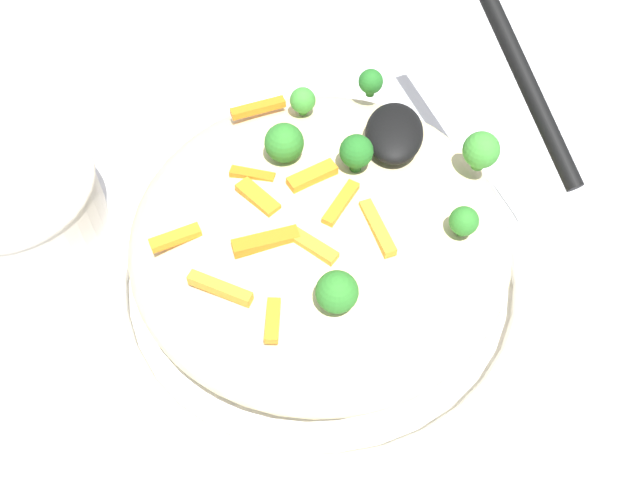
% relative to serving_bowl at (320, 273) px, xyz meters
% --- Properties ---
extents(ground_plane, '(2.40, 2.40, 0.00)m').
position_rel_serving_bowl_xyz_m(ground_plane, '(0.00, 0.00, -0.02)').
color(ground_plane, silver).
extents(serving_bowl, '(0.31, 0.31, 0.04)m').
position_rel_serving_bowl_xyz_m(serving_bowl, '(0.00, 0.00, 0.00)').
color(serving_bowl, white).
rests_on(serving_bowl, ground_plane).
extents(pasta_mound, '(0.26, 0.26, 0.07)m').
position_rel_serving_bowl_xyz_m(pasta_mound, '(0.00, 0.00, 0.05)').
color(pasta_mound, beige).
rests_on(pasta_mound, serving_bowl).
extents(carrot_piece_0, '(0.03, 0.03, 0.01)m').
position_rel_serving_bowl_xyz_m(carrot_piece_0, '(-0.02, -0.01, 0.09)').
color(carrot_piece_0, orange).
rests_on(carrot_piece_0, pasta_mound).
extents(carrot_piece_1, '(0.01, 0.03, 0.01)m').
position_rel_serving_bowl_xyz_m(carrot_piece_1, '(-0.02, -0.05, 0.08)').
color(carrot_piece_1, orange).
rests_on(carrot_piece_1, pasta_mound).
extents(carrot_piece_2, '(0.02, 0.04, 0.01)m').
position_rel_serving_bowl_xyz_m(carrot_piece_2, '(-0.09, -0.06, 0.08)').
color(carrot_piece_2, orange).
rests_on(carrot_piece_2, pasta_mound).
extents(carrot_piece_3, '(0.04, 0.03, 0.01)m').
position_rel_serving_bowl_xyz_m(carrot_piece_3, '(0.02, 0.04, 0.08)').
color(carrot_piece_3, orange).
rests_on(carrot_piece_3, pasta_mound).
extents(carrot_piece_4, '(0.03, 0.01, 0.01)m').
position_rel_serving_bowl_xyz_m(carrot_piece_4, '(0.09, -0.02, 0.08)').
color(carrot_piece_4, orange).
rests_on(carrot_piece_4, pasta_mound).
extents(carrot_piece_5, '(0.02, 0.03, 0.01)m').
position_rel_serving_bowl_xyz_m(carrot_piece_5, '(0.03, 0.00, 0.08)').
color(carrot_piece_5, orange).
rests_on(carrot_piece_5, pasta_mound).
extents(carrot_piece_6, '(0.02, 0.04, 0.01)m').
position_rel_serving_bowl_xyz_m(carrot_piece_6, '(0.07, -0.05, 0.08)').
color(carrot_piece_6, orange).
rests_on(carrot_piece_6, pasta_mound).
extents(carrot_piece_7, '(0.04, 0.02, 0.01)m').
position_rel_serving_bowl_xyz_m(carrot_piece_7, '(0.00, 0.01, 0.09)').
color(carrot_piece_7, orange).
rests_on(carrot_piece_7, pasta_mound).
extents(carrot_piece_8, '(0.02, 0.03, 0.01)m').
position_rel_serving_bowl_xyz_m(carrot_piece_8, '(0.03, -0.09, 0.08)').
color(carrot_piece_8, orange).
rests_on(carrot_piece_8, pasta_mound).
extents(carrot_piece_9, '(0.03, 0.04, 0.01)m').
position_rel_serving_bowl_xyz_m(carrot_piece_9, '(0.03, -0.03, 0.08)').
color(carrot_piece_9, orange).
rests_on(carrot_piece_9, pasta_mound).
extents(carrot_piece_10, '(0.03, 0.03, 0.01)m').
position_rel_serving_bowl_xyz_m(carrot_piece_10, '(0.00, -0.04, 0.08)').
color(carrot_piece_10, orange).
rests_on(carrot_piece_10, pasta_mound).
extents(broccoli_floret_0, '(0.02, 0.02, 0.02)m').
position_rel_serving_bowl_xyz_m(broccoli_floret_0, '(-0.11, 0.02, 0.09)').
color(broccoli_floret_0, '#205B1C').
rests_on(broccoli_floret_0, pasta_mound).
extents(broccoli_floret_1, '(0.02, 0.02, 0.02)m').
position_rel_serving_bowl_xyz_m(broccoli_floret_1, '(0.01, 0.09, 0.09)').
color(broccoli_floret_1, '#296820').
rests_on(broccoli_floret_1, pasta_mound).
extents(broccoli_floret_2, '(0.03, 0.03, 0.03)m').
position_rel_serving_bowl_xyz_m(broccoli_floret_2, '(-0.04, -0.03, 0.09)').
color(broccoli_floret_2, '#296820').
rests_on(broccoli_floret_2, pasta_mound).
extents(broccoli_floret_3, '(0.02, 0.02, 0.03)m').
position_rel_serving_bowl_xyz_m(broccoli_floret_3, '(-0.03, 0.02, 0.10)').
color(broccoli_floret_3, '#205B1C').
rests_on(broccoli_floret_3, pasta_mound).
extents(broccoli_floret_4, '(0.03, 0.03, 0.03)m').
position_rel_serving_bowl_xyz_m(broccoli_floret_4, '(-0.05, 0.10, 0.09)').
color(broccoli_floret_4, '#377928').
rests_on(broccoli_floret_4, pasta_mound).
extents(broccoli_floret_5, '(0.03, 0.03, 0.03)m').
position_rel_serving_bowl_xyz_m(broccoli_floret_5, '(0.07, 0.02, 0.09)').
color(broccoli_floret_5, '#296820').
rests_on(broccoli_floret_5, pasta_mound).
extents(broccoli_floret_6, '(0.02, 0.02, 0.02)m').
position_rel_serving_bowl_xyz_m(broccoli_floret_6, '(-0.09, -0.02, 0.09)').
color(broccoli_floret_6, '#377928').
rests_on(broccoli_floret_6, pasta_mound).
extents(serving_spoon, '(0.16, 0.15, 0.08)m').
position_rel_serving_bowl_xyz_m(serving_spoon, '(-0.08, 0.08, 0.10)').
color(serving_spoon, black).
rests_on(serving_spoon, pasta_mound).
extents(companion_bowl, '(0.13, 0.13, 0.06)m').
position_rel_serving_bowl_xyz_m(companion_bowl, '(-0.03, -0.24, 0.01)').
color(companion_bowl, beige).
rests_on(companion_bowl, ground_plane).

